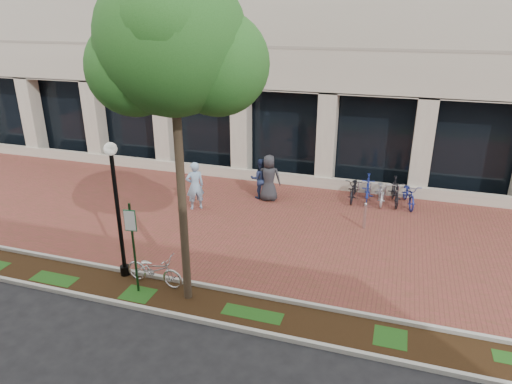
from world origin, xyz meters
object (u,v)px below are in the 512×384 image
(parking_sign, at_px, (133,238))
(bollard, at_px, (365,215))
(locked_bicycle, at_px, (154,269))
(pedestrian_left, at_px, (195,186))
(bike_rack_cluster, at_px, (381,191))
(pedestrian_mid, at_px, (260,179))
(lamppost, at_px, (117,204))
(pedestrian_right, at_px, (269,178))
(street_tree, at_px, (175,51))

(parking_sign, height_order, bollard, parking_sign)
(locked_bicycle, relative_size, pedestrian_left, 0.93)
(bollard, relative_size, bike_rack_cluster, 0.34)
(pedestrian_left, distance_m, pedestrian_mid, 2.84)
(pedestrian_left, xyz_separation_m, bike_rack_cluster, (7.01, 2.95, -0.47))
(lamppost, bearing_deg, pedestrian_right, 70.57)
(parking_sign, distance_m, pedestrian_left, 5.97)
(street_tree, bearing_deg, pedestrian_right, 89.23)
(locked_bicycle, bearing_deg, lamppost, 85.93)
(street_tree, distance_m, pedestrian_mid, 9.45)
(bike_rack_cluster, bearing_deg, pedestrian_right, -170.90)
(pedestrian_mid, bearing_deg, locked_bicycle, 62.12)
(lamppost, bearing_deg, street_tree, -10.84)
(lamppost, height_order, locked_bicycle, lamppost)
(pedestrian_left, bearing_deg, locked_bicycle, 65.10)
(lamppost, height_order, pedestrian_mid, lamppost)
(pedestrian_mid, relative_size, pedestrian_right, 0.88)
(parking_sign, distance_m, bike_rack_cluster, 10.78)
(pedestrian_right, relative_size, bike_rack_cluster, 0.65)
(lamppost, xyz_separation_m, pedestrian_right, (2.45, 6.96, -1.34))
(bike_rack_cluster, bearing_deg, bollard, -104.49)
(pedestrian_right, distance_m, bike_rack_cluster, 4.66)
(street_tree, xyz_separation_m, pedestrian_left, (-2.43, 5.65, -5.56))
(pedestrian_mid, bearing_deg, parking_sign, 60.62)
(pedestrian_left, bearing_deg, pedestrian_right, 177.50)
(street_tree, bearing_deg, bollard, 54.64)
(pedestrian_mid, distance_m, pedestrian_right, 0.45)
(locked_bicycle, bearing_deg, parking_sign, 155.73)
(pedestrian_right, bearing_deg, bike_rack_cluster, -175.90)
(bollard, bearing_deg, pedestrian_left, -178.15)
(parking_sign, relative_size, street_tree, 0.32)
(bollard, bearing_deg, pedestrian_right, 159.15)
(parking_sign, distance_m, street_tree, 5.08)
(lamppost, distance_m, street_tree, 4.85)
(parking_sign, relative_size, bollard, 2.64)
(locked_bicycle, height_order, pedestrian_left, pedestrian_left)
(lamppost, distance_m, pedestrian_right, 7.50)
(parking_sign, xyz_separation_m, pedestrian_left, (-0.91, 5.86, -0.71))
(parking_sign, distance_m, locked_bicycle, 1.34)
(lamppost, distance_m, pedestrian_mid, 7.52)
(street_tree, bearing_deg, locked_bicycle, 167.09)
(pedestrian_left, bearing_deg, lamppost, 53.47)
(parking_sign, relative_size, lamppost, 0.66)
(pedestrian_mid, xyz_separation_m, pedestrian_right, (0.41, -0.13, 0.12))
(pedestrian_right, bearing_deg, parking_sign, 67.22)
(lamppost, height_order, pedestrian_right, lamppost)
(bike_rack_cluster, bearing_deg, pedestrian_left, -162.96)
(street_tree, distance_m, pedestrian_right, 9.26)
(parking_sign, xyz_separation_m, locked_bicycle, (0.27, 0.49, -1.22))
(locked_bicycle, xyz_separation_m, bike_rack_cluster, (5.82, 8.32, 0.03))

